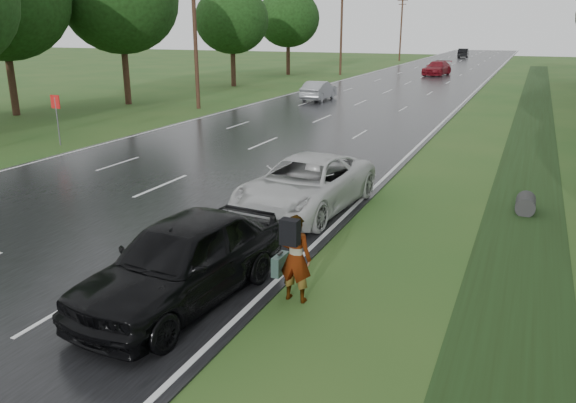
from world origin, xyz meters
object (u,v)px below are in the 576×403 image
(white_pickup, at_px, (305,184))
(dark_sedan, at_px, (182,260))
(pedestrian, at_px, (294,257))
(silver_sedan, at_px, (319,90))
(road_sign, at_px, (56,110))

(white_pickup, relative_size, dark_sedan, 1.11)
(white_pickup, bearing_deg, pedestrian, -65.97)
(pedestrian, xyz_separation_m, dark_sedan, (-1.97, -0.96, -0.03))
(pedestrian, bearing_deg, silver_sedan, -68.73)
(pedestrian, xyz_separation_m, white_pickup, (-1.91, 5.37, -0.11))
(road_sign, bearing_deg, silver_sedan, 75.66)
(dark_sedan, bearing_deg, pedestrian, 31.33)
(road_sign, xyz_separation_m, silver_sedan, (5.18, 20.27, -0.91))
(road_sign, distance_m, dark_sedan, 17.66)
(silver_sedan, bearing_deg, pedestrian, 108.99)
(road_sign, bearing_deg, white_pickup, -17.79)
(road_sign, relative_size, white_pickup, 0.41)
(road_sign, relative_size, dark_sedan, 0.45)
(road_sign, xyz_separation_m, pedestrian, (15.91, -9.86, -0.71))
(white_pickup, height_order, silver_sedan, white_pickup)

